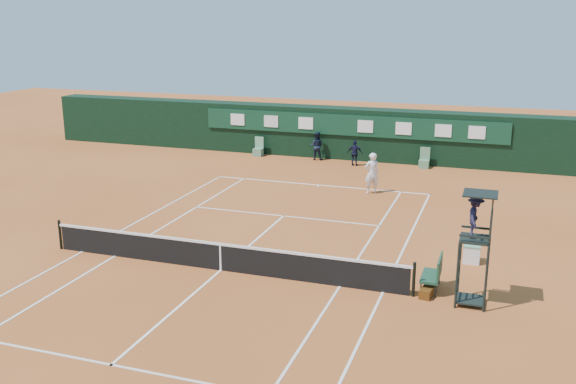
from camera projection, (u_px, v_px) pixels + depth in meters
The scene contains 14 objects.
ground at pixel (221, 270), 21.50m from camera, with size 90.00×90.00×0.00m, color #AF5B29.
court_lines at pixel (221, 270), 21.49m from camera, with size 11.05×23.85×0.01m.
tennis_net at pixel (221, 256), 21.36m from camera, with size 12.90×0.10×1.10m.
back_wall at pixel (352, 133), 38.20m from camera, with size 40.00×1.65×3.00m.
linesman_chair_left at pixel (258, 151), 39.08m from camera, with size 0.55×0.50×1.15m.
linesman_chair_right at pixel (424, 162), 35.97m from camera, with size 0.55×0.50×1.15m.
umpire_chair at pixel (476, 225), 18.33m from camera, with size 0.96×0.95×3.42m.
player_bench at pixel (435, 272), 19.79m from camera, with size 0.56×1.20×1.10m.
tennis_bag at pixel (428, 291), 19.50m from camera, with size 0.34×0.77×0.29m, color black.
cooler at pixel (472, 253), 22.12m from camera, with size 0.57×0.57×0.65m.
tennis_ball at pixel (346, 223), 26.25m from camera, with size 0.07×0.07×0.07m, color #C2D230.
player at pixel (372, 173), 30.66m from camera, with size 0.72×0.47×1.98m, color white.
ball_kid_left at pixel (317, 146), 37.88m from camera, with size 0.81×0.63×1.67m, color black.
ball_kid_right at pixel (355, 153), 36.39m from camera, with size 0.86×0.36×1.47m, color black.
Camera 1 is at (8.60, -18.23, 8.22)m, focal length 40.00 mm.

